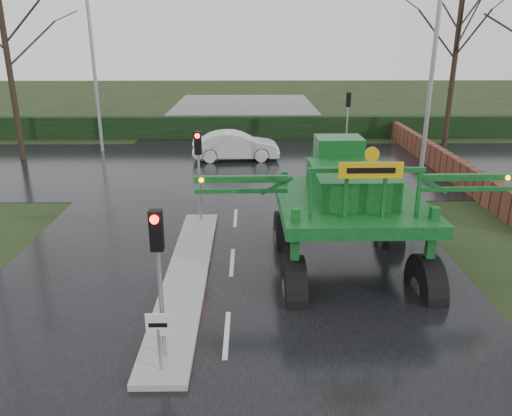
{
  "coord_description": "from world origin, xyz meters",
  "views": [
    {
      "loc": [
        0.57,
        -10.25,
        6.79
      ],
      "look_at": [
        0.75,
        3.49,
        2.0
      ],
      "focal_mm": 35.0,
      "sensor_mm": 36.0,
      "label": 1
    }
  ],
  "objects_px": {
    "street_light_left_far": "(97,49)",
    "traffic_signal_near": "(158,254)",
    "keep_left_sign": "(159,333)",
    "crop_sprayer": "(295,206)",
    "white_sedan": "(236,160)",
    "street_light_right": "(427,54)",
    "traffic_signal_far": "(348,108)",
    "traffic_signal_mid": "(198,157)"
  },
  "relations": [
    {
      "from": "crop_sprayer",
      "to": "street_light_right",
      "type": "bearing_deg",
      "value": 55.54
    },
    {
      "from": "white_sedan",
      "to": "keep_left_sign",
      "type": "bearing_deg",
      "value": 173.42
    },
    {
      "from": "street_light_right",
      "to": "traffic_signal_far",
      "type": "bearing_deg",
      "value": 101.95
    },
    {
      "from": "street_light_right",
      "to": "white_sedan",
      "type": "bearing_deg",
      "value": 146.17
    },
    {
      "from": "street_light_right",
      "to": "white_sedan",
      "type": "xyz_separation_m",
      "value": [
        -8.42,
        5.64,
        -5.99
      ]
    },
    {
      "from": "crop_sprayer",
      "to": "white_sedan",
      "type": "distance_m",
      "value": 15.63
    },
    {
      "from": "keep_left_sign",
      "to": "traffic_signal_mid",
      "type": "relative_size",
      "value": 0.38
    },
    {
      "from": "white_sedan",
      "to": "street_light_left_far",
      "type": "bearing_deg",
      "value": 70.15
    },
    {
      "from": "traffic_signal_near",
      "to": "traffic_signal_mid",
      "type": "xyz_separation_m",
      "value": [
        0.0,
        8.5,
        0.0
      ]
    },
    {
      "from": "keep_left_sign",
      "to": "white_sedan",
      "type": "relative_size",
      "value": 0.28
    },
    {
      "from": "crop_sprayer",
      "to": "white_sedan",
      "type": "xyz_separation_m",
      "value": [
        -2.0,
        15.3,
        -2.45
      ]
    },
    {
      "from": "traffic_signal_near",
      "to": "crop_sprayer",
      "type": "height_order",
      "value": "crop_sprayer"
    },
    {
      "from": "traffic_signal_mid",
      "to": "traffic_signal_far",
      "type": "distance_m",
      "value": 14.75
    },
    {
      "from": "street_light_right",
      "to": "street_light_left_far",
      "type": "relative_size",
      "value": 1.0
    },
    {
      "from": "traffic_signal_mid",
      "to": "traffic_signal_far",
      "type": "bearing_deg",
      "value": 58.07
    },
    {
      "from": "street_light_right",
      "to": "crop_sprayer",
      "type": "height_order",
      "value": "street_light_right"
    },
    {
      "from": "traffic_signal_mid",
      "to": "traffic_signal_far",
      "type": "xyz_separation_m",
      "value": [
        7.8,
        12.52,
        0.0
      ]
    },
    {
      "from": "street_light_right",
      "to": "traffic_signal_near",
      "type": "bearing_deg",
      "value": -126.13
    },
    {
      "from": "keep_left_sign",
      "to": "white_sedan",
      "type": "bearing_deg",
      "value": 86.79
    },
    {
      "from": "street_light_right",
      "to": "street_light_left_far",
      "type": "bearing_deg",
      "value": 153.98
    },
    {
      "from": "street_light_left_far",
      "to": "white_sedan",
      "type": "height_order",
      "value": "street_light_left_far"
    },
    {
      "from": "traffic_signal_near",
      "to": "street_light_right",
      "type": "bearing_deg",
      "value": 53.87
    },
    {
      "from": "traffic_signal_mid",
      "to": "keep_left_sign",
      "type": "bearing_deg",
      "value": -90.0
    },
    {
      "from": "keep_left_sign",
      "to": "traffic_signal_mid",
      "type": "height_order",
      "value": "traffic_signal_mid"
    },
    {
      "from": "traffic_signal_near",
      "to": "street_light_left_far",
      "type": "height_order",
      "value": "street_light_left_far"
    },
    {
      "from": "street_light_left_far",
      "to": "white_sedan",
      "type": "distance_m",
      "value": 10.24
    },
    {
      "from": "keep_left_sign",
      "to": "crop_sprayer",
      "type": "height_order",
      "value": "crop_sprayer"
    },
    {
      "from": "traffic_signal_near",
      "to": "crop_sprayer",
      "type": "bearing_deg",
      "value": 47.43
    },
    {
      "from": "traffic_signal_near",
      "to": "white_sedan",
      "type": "relative_size",
      "value": 0.72
    },
    {
      "from": "traffic_signal_near",
      "to": "street_light_right",
      "type": "height_order",
      "value": "street_light_right"
    },
    {
      "from": "street_light_left_far",
      "to": "white_sedan",
      "type": "bearing_deg",
      "value": -16.48
    },
    {
      "from": "traffic_signal_far",
      "to": "crop_sprayer",
      "type": "height_order",
      "value": "crop_sprayer"
    },
    {
      "from": "street_light_right",
      "to": "white_sedan",
      "type": "distance_m",
      "value": 11.77
    },
    {
      "from": "traffic_signal_mid",
      "to": "white_sedan",
      "type": "bearing_deg",
      "value": 83.96
    },
    {
      "from": "traffic_signal_far",
      "to": "street_light_left_far",
      "type": "height_order",
      "value": "street_light_left_far"
    },
    {
      "from": "crop_sprayer",
      "to": "traffic_signal_mid",
      "type": "bearing_deg",
      "value": 119.98
    },
    {
      "from": "keep_left_sign",
      "to": "crop_sprayer",
      "type": "distance_m",
      "value": 5.11
    },
    {
      "from": "street_light_left_far",
      "to": "traffic_signal_near",
      "type": "bearing_deg",
      "value": -71.83
    },
    {
      "from": "crop_sprayer",
      "to": "traffic_signal_far",
      "type": "bearing_deg",
      "value": 74.17
    },
    {
      "from": "traffic_signal_far",
      "to": "street_light_right",
      "type": "relative_size",
      "value": 0.35
    },
    {
      "from": "keep_left_sign",
      "to": "street_light_right",
      "type": "relative_size",
      "value": 0.14
    },
    {
      "from": "keep_left_sign",
      "to": "street_light_left_far",
      "type": "bearing_deg",
      "value": 107.78
    }
  ]
}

